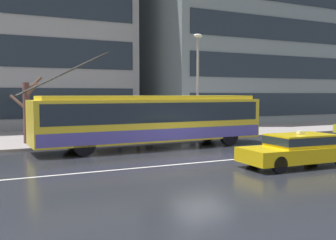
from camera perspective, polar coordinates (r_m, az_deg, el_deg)
The scene contains 11 objects.
ground_plane at distance 17.82m, azimuth 4.94°, elevation -5.38°, with size 160.00×160.00×0.00m, color #23252B.
sidewalk_slab at distance 27.14m, azimuth -6.42°, elevation -2.07°, with size 80.00×10.00×0.14m, color gray.
lane_centre_line at distance 16.81m, azimuth 7.06°, elevation -5.93°, with size 72.00×0.14×0.01m, color silver.
trolleybus at distance 20.62m, azimuth -2.30°, elevation 0.15°, with size 12.90×2.77×4.88m.
taxi_oncoming_near at distance 16.24m, azimuth 18.42°, elevation -3.95°, with size 4.66×2.03×1.39m.
bus_shelter at distance 23.62m, azimuth -7.39°, elevation 1.79°, with size 4.15×1.68×2.51m.
pedestrian_at_shelter at distance 22.69m, azimuth -4.47°, elevation 1.00°, with size 1.45×1.45×1.98m.
pedestrian_approaching_curb at distance 23.02m, azimuth -7.27°, elevation 1.06°, with size 1.48×1.48×1.97m.
street_lamp at distance 24.82m, azimuth 4.36°, elevation 6.41°, with size 0.60×0.32×6.46m.
street_tree_bare at distance 22.76m, azimuth -19.88°, elevation 1.48°, with size 1.73×1.70×3.68m.
office_tower_corner_right at distance 45.43m, azimuth 11.91°, elevation 15.68°, with size 25.07×14.90×24.48m.
Camera 1 is at (-9.08, -15.06, 2.84)m, focal length 41.86 mm.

